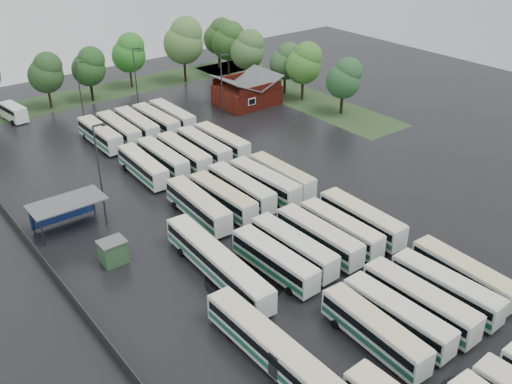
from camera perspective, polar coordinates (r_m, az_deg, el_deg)
ground at (r=59.95m, az=5.60°, el=-6.97°), size 160.00×160.00×0.00m
brick_building at (r=102.50m, az=-0.91°, el=9.77°), size 10.07×8.60×5.39m
wash_shed at (r=67.24m, az=-18.47°, el=-1.22°), size 8.20×4.20×3.58m
utility_hut at (r=60.69m, az=-14.10°, el=-5.80°), size 2.70×2.20×2.62m
grass_strip_north at (r=111.54m, az=-17.17°, el=9.06°), size 80.00×10.00×0.01m
grass_strip_east at (r=109.12m, az=3.33°, el=9.87°), size 10.00×50.00×0.01m
west_fence at (r=55.97m, az=-17.57°, el=-10.55°), size 0.10×50.00×1.20m
bus_r1c0 at (r=50.10m, az=11.75°, el=-13.40°), size 2.81×10.90×3.01m
bus_r1c1 at (r=52.00m, az=13.95°, el=-11.89°), size 2.54×10.81×2.99m
bus_r1c2 at (r=53.96m, az=16.06°, el=-10.41°), size 2.64×11.38×3.16m
bus_r1c3 at (r=56.28m, az=18.46°, el=-9.10°), size 2.74×10.97×3.03m
bus_r1c4 at (r=58.73m, az=20.02°, el=-7.68°), size 2.68×10.87×3.00m
bus_r2c0 at (r=57.12m, az=1.86°, el=-6.80°), size 2.59×10.87×3.01m
bus_r2c1 at (r=59.06m, az=3.75°, el=-5.50°), size 2.60×11.10×3.08m
bus_r2c2 at (r=60.95m, az=6.30°, el=-4.44°), size 2.54×11.08×3.07m
bus_r2c3 at (r=62.71m, az=8.45°, el=-3.62°), size 2.36×10.75×2.99m
bus_r2c4 at (r=64.73m, az=10.52°, el=-2.64°), size 2.61×11.26×3.12m
bus_r3c0 at (r=66.54m, az=-5.82°, el=-1.33°), size 2.97×11.48×3.17m
bus_r3c1 at (r=68.09m, az=-3.38°, el=-0.55°), size 2.58×10.98×3.04m
bus_r3c2 at (r=70.00m, az=-1.51°, el=0.39°), size 2.44×11.20×3.12m
bus_r3c3 at (r=71.42m, az=0.84°, el=1.01°), size 2.89×11.38×3.14m
bus_r3c4 at (r=73.26m, az=2.56°, el=1.66°), size 2.40×10.83×3.01m
bus_r4c0 at (r=77.10m, az=-11.24°, el=2.55°), size 2.76×10.98×3.03m
bus_r4c1 at (r=78.92m, az=-9.33°, el=3.35°), size 2.49×10.90×3.02m
bus_r4c2 at (r=79.77m, az=-7.26°, el=3.83°), size 2.62×11.29×3.13m
bus_r4c3 at (r=81.58m, az=-5.26°, el=4.50°), size 2.59×11.17×3.10m
bus_r4c4 at (r=83.33m, az=-3.43°, el=5.07°), size 2.49×10.91×3.03m
bus_r5c0 at (r=88.58m, az=-15.33°, el=5.56°), size 2.44×11.12×3.09m
bus_r5c1 at (r=89.84m, az=-13.56°, el=6.11°), size 2.57×11.15×3.09m
bus_r5c2 at (r=91.01m, az=-11.83°, el=6.60°), size 2.66×11.20×3.10m
bus_r5c3 at (r=92.15m, az=-9.98°, el=7.05°), size 2.49×11.17×3.10m
bus_r5c4 at (r=93.78m, az=-8.38°, el=7.55°), size 2.41×11.02×3.06m
artic_bus_west_b at (r=56.76m, az=-3.89°, el=-7.05°), size 3.04×16.67×3.08m
artic_bus_west_c at (r=47.12m, az=2.17°, el=-15.86°), size 2.46×16.43×3.04m
minibus at (r=103.31m, az=-23.09°, el=7.39°), size 2.97×6.24×2.62m
tree_north_2 at (r=105.56m, az=-20.22°, el=11.17°), size 5.97×5.97×9.89m
tree_north_3 at (r=107.19m, az=-16.31°, el=11.98°), size 5.93×5.93×9.82m
tree_north_4 at (r=112.92m, az=-12.55°, el=13.47°), size 6.34×6.34×10.50m
tree_north_5 at (r=114.34m, az=-7.18°, el=14.83°), size 7.69×7.69×12.73m
tree_north_6 at (r=123.49m, az=-3.65°, el=15.31°), size 6.36×6.36×10.53m
tree_east_0 at (r=97.86m, az=8.89°, el=11.21°), size 5.88×5.85×9.69m
tree_east_1 at (r=103.86m, az=4.91°, el=12.75°), size 6.35×6.35×10.52m
tree_east_2 at (r=107.05m, az=3.07°, el=12.95°), size 5.79×5.79×9.59m
tree_east_3 at (r=112.12m, az=-0.78°, el=14.09°), size 6.47×6.47×10.72m
tree_east_4 at (r=118.31m, az=-2.69°, el=14.88°), size 6.58×6.58×10.90m
lamp_post_ne at (r=94.89m, az=-3.40°, el=10.93°), size 1.64×0.32×10.66m
lamp_post_nw at (r=68.49m, az=-15.41°, el=2.93°), size 1.67×0.32×10.83m
lamp_post_back_w at (r=100.04m, az=-17.21°, el=10.16°), size 1.43×0.28×9.28m
lamp_post_back_e at (r=102.54m, az=-11.93°, el=11.56°), size 1.57×0.31×10.21m
puddle_2 at (r=57.08m, az=-1.12°, el=-8.88°), size 8.07×8.07×0.01m
puddle_3 at (r=61.01m, az=11.44°, el=-6.77°), size 4.60×4.60×0.01m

